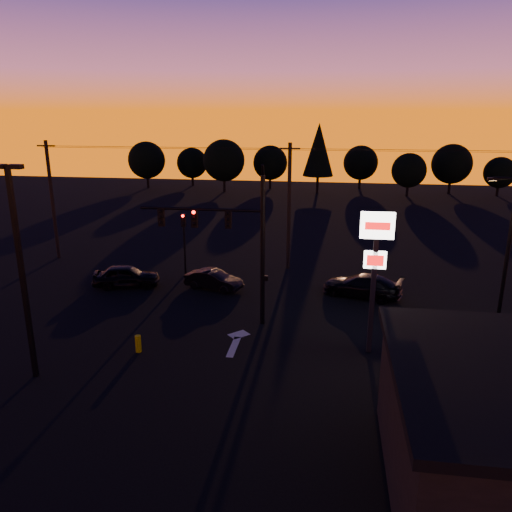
# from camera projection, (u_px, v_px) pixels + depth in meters

# --- Properties ---
(ground) EXTENTS (120.00, 120.00, 0.00)m
(ground) POSITION_uv_depth(u_px,v_px,m) (219.00, 356.00, 23.51)
(ground) COLOR black
(ground) RESTS_ON ground
(lane_arrow) EXTENTS (1.20, 3.10, 0.01)m
(lane_arrow) POSITION_uv_depth(u_px,v_px,m) (236.00, 341.00, 25.02)
(lane_arrow) COLOR beige
(lane_arrow) RESTS_ON ground
(traffic_signal_mast) EXTENTS (6.79, 0.52, 8.58)m
(traffic_signal_mast) POSITION_uv_depth(u_px,v_px,m) (232.00, 234.00, 25.92)
(traffic_signal_mast) COLOR black
(traffic_signal_mast) RESTS_ON ground
(secondary_signal) EXTENTS (0.30, 0.31, 4.35)m
(secondary_signal) POSITION_uv_depth(u_px,v_px,m) (184.00, 235.00, 34.32)
(secondary_signal) COLOR black
(secondary_signal) RESTS_ON ground
(parking_lot_light) EXTENTS (1.25, 0.30, 9.14)m
(parking_lot_light) POSITION_uv_depth(u_px,v_px,m) (20.00, 260.00, 20.26)
(parking_lot_light) COLOR black
(parking_lot_light) RESTS_ON ground
(pylon_sign) EXTENTS (1.50, 0.28, 6.80)m
(pylon_sign) POSITION_uv_depth(u_px,v_px,m) (375.00, 253.00, 22.55)
(pylon_sign) COLOR black
(pylon_sign) RESTS_ON ground
(streetlight) EXTENTS (1.55, 0.35, 8.00)m
(streetlight) POSITION_uv_depth(u_px,v_px,m) (507.00, 247.00, 25.49)
(streetlight) COLOR black
(streetlight) RESTS_ON ground
(utility_pole_0) EXTENTS (1.40, 0.26, 9.00)m
(utility_pole_0) POSITION_uv_depth(u_px,v_px,m) (52.00, 200.00, 37.79)
(utility_pole_0) COLOR black
(utility_pole_0) RESTS_ON ground
(utility_pole_1) EXTENTS (1.40, 0.26, 9.00)m
(utility_pole_1) POSITION_uv_depth(u_px,v_px,m) (289.00, 206.00, 35.21)
(utility_pole_1) COLOR black
(utility_pole_1) RESTS_ON ground
(power_wires) EXTENTS (36.00, 1.22, 0.07)m
(power_wires) POSITION_uv_depth(u_px,v_px,m) (290.00, 149.00, 34.09)
(power_wires) COLOR black
(power_wires) RESTS_ON ground
(bollard) EXTENTS (0.28, 0.28, 0.84)m
(bollard) POSITION_uv_depth(u_px,v_px,m) (138.00, 344.00, 23.80)
(bollard) COLOR #C9BE00
(bollard) RESTS_ON ground
(tree_0) EXTENTS (5.36, 5.36, 6.74)m
(tree_0) POSITION_uv_depth(u_px,v_px,m) (147.00, 160.00, 72.95)
(tree_0) COLOR black
(tree_0) RESTS_ON ground
(tree_1) EXTENTS (4.54, 4.54, 5.71)m
(tree_1) POSITION_uv_depth(u_px,v_px,m) (192.00, 163.00, 75.12)
(tree_1) COLOR black
(tree_1) RESTS_ON ground
(tree_2) EXTENTS (5.77, 5.78, 7.26)m
(tree_2) POSITION_uv_depth(u_px,v_px,m) (224.00, 160.00, 69.25)
(tree_2) COLOR black
(tree_2) RESTS_ON ground
(tree_3) EXTENTS (4.95, 4.95, 6.22)m
(tree_3) POSITION_uv_depth(u_px,v_px,m) (270.00, 163.00, 72.36)
(tree_3) COLOR black
(tree_3) RESTS_ON ground
(tree_4) EXTENTS (4.18, 4.18, 9.50)m
(tree_4) POSITION_uv_depth(u_px,v_px,m) (319.00, 150.00, 67.90)
(tree_4) COLOR black
(tree_4) RESTS_ON ground
(tree_5) EXTENTS (4.95, 4.95, 6.22)m
(tree_5) POSITION_uv_depth(u_px,v_px,m) (361.00, 163.00, 72.40)
(tree_5) COLOR black
(tree_5) RESTS_ON ground
(tree_6) EXTENTS (4.54, 4.54, 5.71)m
(tree_6) POSITION_uv_depth(u_px,v_px,m) (409.00, 170.00, 65.94)
(tree_6) COLOR black
(tree_6) RESTS_ON ground
(tree_7) EXTENTS (5.36, 5.36, 6.74)m
(tree_7) POSITION_uv_depth(u_px,v_px,m) (452.00, 164.00, 67.75)
(tree_7) COLOR black
(tree_7) RESTS_ON ground
(tree_8) EXTENTS (4.12, 4.12, 5.19)m
(tree_8) POSITION_uv_depth(u_px,v_px,m) (500.00, 173.00, 66.20)
(tree_8) COLOR black
(tree_8) RESTS_ON ground
(car_left) EXTENTS (4.51, 2.62, 1.44)m
(car_left) POSITION_uv_depth(u_px,v_px,m) (126.00, 276.00, 32.53)
(car_left) COLOR black
(car_left) RESTS_ON ground
(car_mid) EXTENTS (3.98, 2.30, 1.24)m
(car_mid) POSITION_uv_depth(u_px,v_px,m) (214.00, 280.00, 32.11)
(car_mid) COLOR black
(car_mid) RESTS_ON ground
(car_right) EXTENTS (5.20, 3.31, 1.40)m
(car_right) POSITION_uv_depth(u_px,v_px,m) (362.00, 286.00, 30.82)
(car_right) COLOR black
(car_right) RESTS_ON ground
(suv_parked) EXTENTS (3.73, 5.34, 1.35)m
(suv_parked) POSITION_uv_depth(u_px,v_px,m) (451.00, 399.00, 18.76)
(suv_parked) COLOR black
(suv_parked) RESTS_ON ground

